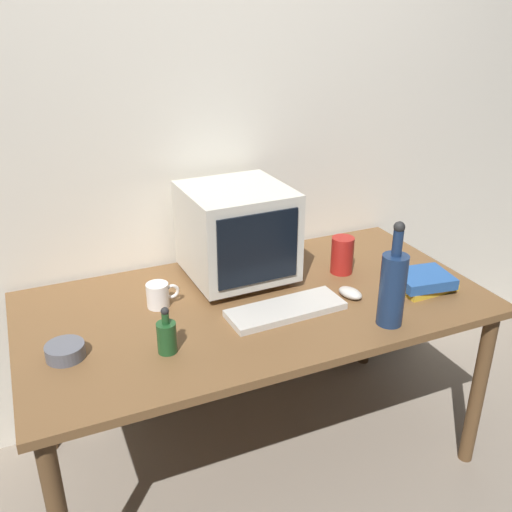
# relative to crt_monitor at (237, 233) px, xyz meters

# --- Properties ---
(ground_plane) EXTENTS (6.00, 6.00, 0.00)m
(ground_plane) POSITION_rel_crt_monitor_xyz_m (-0.01, -0.20, -0.92)
(ground_plane) COLOR gray
(back_wall) EXTENTS (4.00, 0.08, 2.50)m
(back_wall) POSITION_rel_crt_monitor_xyz_m (-0.01, 0.29, 0.33)
(back_wall) COLOR silver
(back_wall) RESTS_ON ground
(desk) EXTENTS (1.68, 0.87, 0.73)m
(desk) POSITION_rel_crt_monitor_xyz_m (-0.01, -0.20, -0.27)
(desk) COLOR brown
(desk) RESTS_ON ground
(crt_monitor) EXTENTS (0.39, 0.40, 0.37)m
(crt_monitor) POSITION_rel_crt_monitor_xyz_m (0.00, 0.00, 0.00)
(crt_monitor) COLOR beige
(crt_monitor) RESTS_ON desk
(keyboard) EXTENTS (0.43, 0.17, 0.02)m
(keyboard) POSITION_rel_crt_monitor_xyz_m (0.05, -0.32, -0.18)
(keyboard) COLOR beige
(keyboard) RESTS_ON desk
(computer_mouse) EXTENTS (0.09, 0.11, 0.04)m
(computer_mouse) POSITION_rel_crt_monitor_xyz_m (0.32, -0.32, -0.17)
(computer_mouse) COLOR beige
(computer_mouse) RESTS_ON desk
(bottle_tall) EXTENTS (0.09, 0.09, 0.37)m
(bottle_tall) POSITION_rel_crt_monitor_xyz_m (0.34, -0.53, -0.05)
(bottle_tall) COLOR navy
(bottle_tall) RESTS_ON desk
(bottle_short) EXTENTS (0.06, 0.06, 0.16)m
(bottle_short) POSITION_rel_crt_monitor_xyz_m (-0.39, -0.39, -0.13)
(bottle_short) COLOR #1E4C23
(bottle_short) RESTS_ON desk
(book_stack) EXTENTS (0.23, 0.19, 0.06)m
(book_stack) POSITION_rel_crt_monitor_xyz_m (0.61, -0.38, -0.16)
(book_stack) COLOR gold
(book_stack) RESTS_ON desk
(mug) EXTENTS (0.12, 0.08, 0.09)m
(mug) POSITION_rel_crt_monitor_xyz_m (-0.34, -0.10, -0.15)
(mug) COLOR white
(mug) RESTS_ON desk
(cd_spindle) EXTENTS (0.12, 0.12, 0.04)m
(cd_spindle) POSITION_rel_crt_monitor_xyz_m (-0.69, -0.30, -0.17)
(cd_spindle) COLOR #595B66
(cd_spindle) RESTS_ON desk
(metal_canister) EXTENTS (0.09, 0.09, 0.15)m
(metal_canister) POSITION_rel_crt_monitor_xyz_m (0.40, -0.12, -0.12)
(metal_canister) COLOR #A51E19
(metal_canister) RESTS_ON desk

